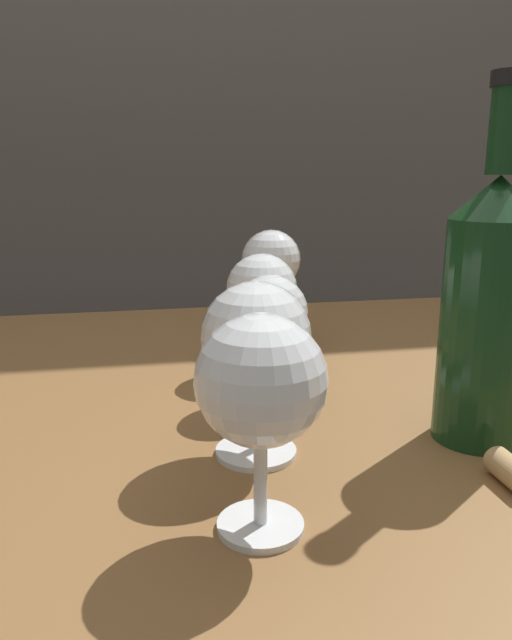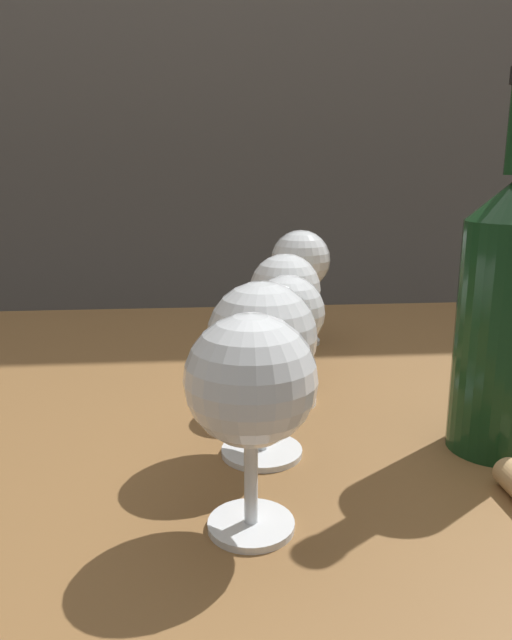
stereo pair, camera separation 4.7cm
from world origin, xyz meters
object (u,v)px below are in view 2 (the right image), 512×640
wine_glass_chardonnay (243,384)px  wine_glass_rose (281,293)px  wine_bottle (501,312)px  wine_glass_pinot (256,341)px  wine_glass_cabernet (297,263)px  wine_glass_amber (283,316)px

wine_glass_chardonnay → wine_glass_rose: bearing=78.4°
wine_glass_chardonnay → wine_bottle: size_ratio=0.48×
wine_glass_chardonnay → wine_bottle: wine_bottle is taller
wine_glass_rose → wine_bottle: bearing=-54.6°
wine_glass_pinot → wine_glass_cabernet: 0.34m
wine_glass_cabernet → wine_bottle: size_ratio=0.51×
wine_glass_chardonnay → wine_glass_pinot: same height
wine_glass_pinot → wine_bottle: size_ratio=0.48×
wine_glass_chardonnay → wine_bottle: 0.24m
wine_glass_cabernet → wine_bottle: (0.11, -0.33, 0.01)m
wine_glass_pinot → wine_glass_amber: 0.12m
wine_glass_amber → wine_glass_cabernet: 0.22m
wine_glass_rose → wine_glass_cabernet: 0.12m
wine_glass_chardonnay → wine_glass_cabernet: bearing=76.8°
wine_glass_amber → wine_glass_pinot: bearing=-108.0°
wine_glass_rose → wine_glass_cabernet: wine_glass_cabernet is taller
wine_glass_rose → wine_glass_pinot: bearing=-102.7°
wine_glass_pinot → wine_glass_rose: (0.05, 0.21, -0.00)m
wine_glass_chardonnay → wine_glass_amber: size_ratio=1.11×
wine_glass_chardonnay → wine_glass_cabernet: wine_glass_cabernet is taller
wine_glass_chardonnay → wine_glass_cabernet: 0.44m
wine_bottle → wine_glass_pinot: bearing=178.4°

